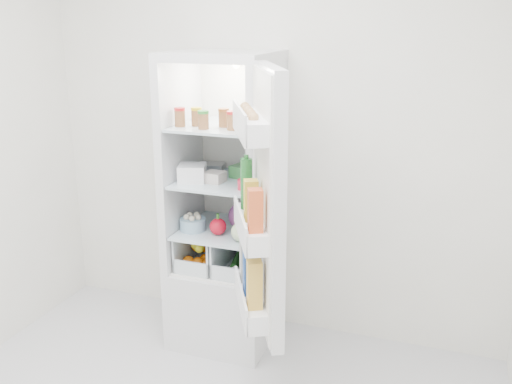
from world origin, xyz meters
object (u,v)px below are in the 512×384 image
at_px(red_cabbage, 243,216).
at_px(mushroom_bowl, 193,224).
at_px(refrigerator, 228,237).
at_px(fridge_door, 263,209).

height_order(red_cabbage, mushroom_bowl, red_cabbage).
distance_m(refrigerator, fridge_door, 0.86).
bearing_deg(fridge_door, refrigerator, 8.47).
bearing_deg(red_cabbage, refrigerator, 160.16).
height_order(refrigerator, mushroom_bowl, refrigerator).
bearing_deg(refrigerator, red_cabbage, -19.84).
relative_size(mushroom_bowl, fridge_door, 0.12).
height_order(refrigerator, red_cabbage, refrigerator).
xyz_separation_m(mushroom_bowl, fridge_door, (0.60, -0.45, 0.31)).
height_order(mushroom_bowl, fridge_door, fridge_door).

